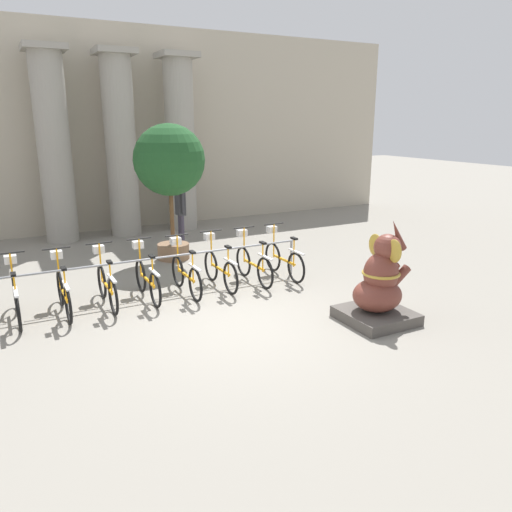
# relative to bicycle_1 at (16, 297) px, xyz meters

# --- Properties ---
(ground_plane) EXTENTS (60.00, 60.00, 0.00)m
(ground_plane) POSITION_rel_bicycle_1_xyz_m (3.25, -1.86, -0.41)
(ground_plane) COLOR gray
(building_facade) EXTENTS (20.00, 0.20, 6.00)m
(building_facade) POSITION_rel_bicycle_1_xyz_m (3.25, 6.74, 2.59)
(building_facade) COLOR #B2A893
(building_facade) RESTS_ON ground_plane
(column_left) EXTENTS (1.08, 1.08, 5.16)m
(column_left) POSITION_rel_bicycle_1_xyz_m (1.47, 5.74, 2.22)
(column_left) COLOR gray
(column_left) RESTS_ON ground_plane
(column_middle) EXTENTS (1.08, 1.08, 5.16)m
(column_middle) POSITION_rel_bicycle_1_xyz_m (3.25, 5.74, 2.22)
(column_middle) COLOR gray
(column_middle) RESTS_ON ground_plane
(column_right) EXTENTS (1.08, 1.08, 5.16)m
(column_right) POSITION_rel_bicycle_1_xyz_m (5.03, 5.74, 2.22)
(column_right) COLOR gray
(column_right) RESTS_ON ground_plane
(bike_rack) EXTENTS (6.60, 0.05, 0.77)m
(bike_rack) POSITION_rel_bicycle_1_xyz_m (2.25, 0.09, 0.24)
(bike_rack) COLOR gray
(bike_rack) RESTS_ON ground_plane
(bicycle_1) EXTENTS (0.48, 1.63, 1.10)m
(bicycle_1) POSITION_rel_bicycle_1_xyz_m (0.00, 0.00, 0.00)
(bicycle_1) COLOR black
(bicycle_1) RESTS_ON ground_plane
(bicycle_2) EXTENTS (0.48, 1.63, 1.10)m
(bicycle_2) POSITION_rel_bicycle_1_xyz_m (0.75, -0.04, 0.00)
(bicycle_2) COLOR black
(bicycle_2) RESTS_ON ground_plane
(bicycle_3) EXTENTS (0.48, 1.63, 1.10)m
(bicycle_3) POSITION_rel_bicycle_1_xyz_m (1.50, 0.00, 0.00)
(bicycle_3) COLOR black
(bicycle_3) RESTS_ON ground_plane
(bicycle_4) EXTENTS (0.48, 1.63, 1.10)m
(bicycle_4) POSITION_rel_bicycle_1_xyz_m (2.25, 0.01, 0.00)
(bicycle_4) COLOR black
(bicycle_4) RESTS_ON ground_plane
(bicycle_5) EXTENTS (0.48, 1.63, 1.10)m
(bicycle_5) POSITION_rel_bicycle_1_xyz_m (3.00, -0.04, 0.00)
(bicycle_5) COLOR black
(bicycle_5) RESTS_ON ground_plane
(bicycle_6) EXTENTS (0.48, 1.63, 1.10)m
(bicycle_6) POSITION_rel_bicycle_1_xyz_m (3.75, 0.01, 0.00)
(bicycle_6) COLOR black
(bicycle_6) RESTS_ON ground_plane
(bicycle_7) EXTENTS (0.48, 1.63, 1.10)m
(bicycle_7) POSITION_rel_bicycle_1_xyz_m (4.50, -0.02, 0.00)
(bicycle_7) COLOR black
(bicycle_7) RESTS_ON ground_plane
(bicycle_8) EXTENTS (0.48, 1.63, 1.10)m
(bicycle_8) POSITION_rel_bicycle_1_xyz_m (5.25, 0.01, 0.00)
(bicycle_8) COLOR black
(bicycle_8) RESTS_ON ground_plane
(elephant_statue) EXTENTS (1.11, 1.11, 1.74)m
(elephant_statue) POSITION_rel_bicycle_1_xyz_m (5.40, -2.88, 0.18)
(elephant_statue) COLOR #4C4742
(elephant_statue) RESTS_ON ground_plane
(person_pedestrian) EXTENTS (0.22, 0.47, 1.69)m
(person_pedestrian) POSITION_rel_bicycle_1_xyz_m (4.25, 3.70, 0.61)
(person_pedestrian) COLOR #383342
(person_pedestrian) RESTS_ON ground_plane
(potted_tree) EXTENTS (1.67, 1.67, 3.22)m
(potted_tree) POSITION_rel_bicycle_1_xyz_m (3.60, 2.48, 1.88)
(potted_tree) COLOR brown
(potted_tree) RESTS_ON ground_plane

